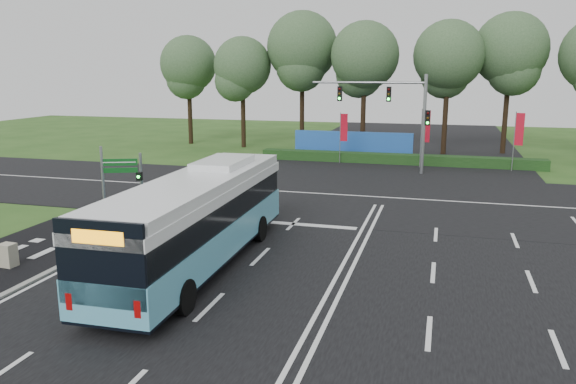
% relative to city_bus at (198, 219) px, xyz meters
% --- Properties ---
extents(ground, '(120.00, 120.00, 0.00)m').
position_rel_city_bus_xyz_m(ground, '(5.16, 1.59, -1.85)').
color(ground, '#29501A').
rests_on(ground, ground).
extents(road_main, '(20.00, 120.00, 0.04)m').
position_rel_city_bus_xyz_m(road_main, '(5.16, 1.59, -1.83)').
color(road_main, black).
rests_on(road_main, ground).
extents(road_cross, '(120.00, 14.00, 0.05)m').
position_rel_city_bus_xyz_m(road_cross, '(5.16, 13.59, -1.83)').
color(road_cross, black).
rests_on(road_cross, ground).
extents(bike_path, '(5.00, 18.00, 0.06)m').
position_rel_city_bus_xyz_m(bike_path, '(-7.34, -1.41, -1.82)').
color(bike_path, black).
rests_on(bike_path, ground).
extents(kerb_strip, '(0.25, 18.00, 0.12)m').
position_rel_city_bus_xyz_m(kerb_strip, '(-4.94, -1.41, -1.79)').
color(kerb_strip, gray).
rests_on(kerb_strip, ground).
extents(city_bus, '(3.00, 12.87, 3.68)m').
position_rel_city_bus_xyz_m(city_bus, '(0.00, 0.00, 0.00)').
color(city_bus, '#5AB1D0').
rests_on(city_bus, ground).
extents(pedestrian_signal, '(0.31, 0.42, 3.44)m').
position_rel_city_bus_xyz_m(pedestrian_signal, '(-5.11, 4.79, 0.02)').
color(pedestrian_signal, gray).
rests_on(pedestrian_signal, ground).
extents(street_sign, '(1.47, 0.64, 4.02)m').
position_rel_city_bus_xyz_m(street_sign, '(-5.33, 2.69, 0.68)').
color(street_sign, gray).
rests_on(street_sign, ground).
extents(utility_cabinet, '(0.59, 0.51, 0.93)m').
position_rel_city_bus_xyz_m(utility_cabinet, '(-6.81, -2.02, -1.39)').
color(utility_cabinet, '#B0A78E').
rests_on(utility_cabinet, ground).
extents(banner_flag_left, '(0.59, 0.12, 4.02)m').
position_rel_city_bus_xyz_m(banner_flag_left, '(0.90, 25.26, 0.79)').
color(banner_flag_left, gray).
rests_on(banner_flag_left, ground).
extents(banner_flag_mid, '(0.66, 0.13, 4.46)m').
position_rel_city_bus_xyz_m(banner_flag_mid, '(7.15, 24.74, 1.06)').
color(banner_flag_mid, gray).
rests_on(banner_flag_mid, ground).
extents(banner_flag_right, '(0.62, 0.24, 4.36)m').
position_rel_city_bus_xyz_m(banner_flag_right, '(13.71, 24.96, 1.00)').
color(banner_flag_right, gray).
rests_on(banner_flag_right, ground).
extents(traffic_light_gantry, '(8.41, 0.28, 7.00)m').
position_rel_city_bus_xyz_m(traffic_light_gantry, '(5.37, 22.09, 2.81)').
color(traffic_light_gantry, gray).
rests_on(traffic_light_gantry, ground).
extents(hedge, '(22.00, 1.20, 0.80)m').
position_rel_city_bus_xyz_m(hedge, '(5.16, 26.09, -1.45)').
color(hedge, '#143312').
rests_on(hedge, ground).
extents(blue_hoarding, '(10.00, 0.30, 2.20)m').
position_rel_city_bus_xyz_m(blue_hoarding, '(1.16, 28.59, -0.75)').
color(blue_hoarding, blue).
rests_on(blue_hoarding, ground).
extents(eucalyptus_row, '(42.01, 8.65, 12.68)m').
position_rel_city_bus_xyz_m(eucalyptus_row, '(2.83, 33.17, 6.73)').
color(eucalyptus_row, black).
rests_on(eucalyptus_row, ground).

